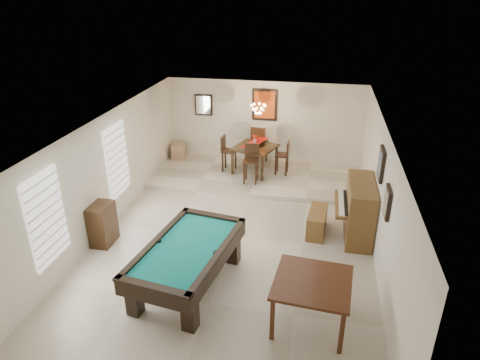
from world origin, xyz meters
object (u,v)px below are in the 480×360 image
(dining_chair_north, at_px, (259,144))
(upright_piano, at_px, (353,209))
(dining_table, at_px, (255,157))
(dining_chair_east, at_px, (282,157))
(corner_bench, at_px, (179,151))
(dining_chair_south, at_px, (251,164))
(apothecary_chest, at_px, (103,224))
(chandelier, at_px, (258,106))
(piano_bench, at_px, (317,222))
(pool_table, at_px, (188,267))
(square_table, at_px, (311,302))
(flower_vase, at_px, (255,139))
(dining_chair_west, at_px, (229,154))

(dining_chair_north, bearing_deg, upright_piano, 133.57)
(upright_piano, height_order, dining_table, upright_piano)
(dining_table, height_order, dining_chair_east, dining_chair_east)
(dining_chair_north, relative_size, corner_bench, 2.32)
(dining_table, relative_size, dining_chair_east, 1.10)
(dining_chair_south, xyz_separation_m, dining_chair_north, (0.01, 1.47, 0.06))
(apothecary_chest, height_order, chandelier, chandelier)
(chandelier, bearing_deg, upright_piano, -45.34)
(piano_bench, bearing_deg, apothecary_chest, -163.77)
(pool_table, relative_size, square_table, 2.06)
(pool_table, bearing_deg, flower_vase, 94.74)
(dining_chair_north, bearing_deg, pool_table, 93.13)
(dining_chair_south, distance_m, chandelier, 1.61)
(upright_piano, relative_size, dining_chair_north, 1.30)
(dining_table, bearing_deg, dining_chair_north, 87.82)
(pool_table, relative_size, apothecary_chest, 2.73)
(apothecary_chest, bearing_deg, upright_piano, 14.51)
(flower_vase, relative_size, dining_chair_south, 0.23)
(piano_bench, height_order, flower_vase, flower_vase)
(flower_vase, xyz_separation_m, corner_bench, (-2.56, 0.64, -0.80))
(dining_chair_north, height_order, dining_chair_west, dining_chair_north)
(apothecary_chest, bearing_deg, corner_bench, 88.90)
(dining_chair_east, bearing_deg, square_table, 12.60)
(corner_bench, relative_size, chandelier, 0.86)
(upright_piano, bearing_deg, piano_bench, -176.38)
(chandelier, bearing_deg, dining_chair_north, 95.35)
(piano_bench, relative_size, dining_chair_west, 0.93)
(piano_bench, relative_size, chandelier, 1.63)
(piano_bench, bearing_deg, corner_bench, 141.67)
(square_table, distance_m, corner_bench, 7.86)
(apothecary_chest, bearing_deg, dining_table, 57.90)
(dining_chair_north, distance_m, corner_bench, 2.61)
(apothecary_chest, distance_m, dining_chair_north, 5.64)
(dining_chair_south, bearing_deg, corner_bench, 150.44)
(corner_bench, bearing_deg, flower_vase, -13.97)
(pool_table, bearing_deg, upright_piano, 47.54)
(upright_piano, xyz_separation_m, dining_chair_west, (-3.43, 2.82, 0.00))
(dining_chair_north, relative_size, dining_chair_east, 1.19)
(pool_table, bearing_deg, dining_chair_west, 103.01)
(apothecary_chest, relative_size, dining_chair_south, 0.85)
(square_table, distance_m, apothecary_chest, 4.82)
(upright_piano, relative_size, chandelier, 2.59)
(apothecary_chest, distance_m, dining_chair_west, 4.60)
(pool_table, bearing_deg, dining_chair_north, 94.99)
(piano_bench, bearing_deg, chandelier, 124.35)
(upright_piano, relative_size, dining_table, 1.41)
(piano_bench, relative_size, dining_chair_east, 0.97)
(dining_chair_south, relative_size, corner_bench, 2.11)
(dining_chair_south, height_order, dining_chair_east, dining_chair_south)
(apothecary_chest, distance_m, dining_table, 4.99)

